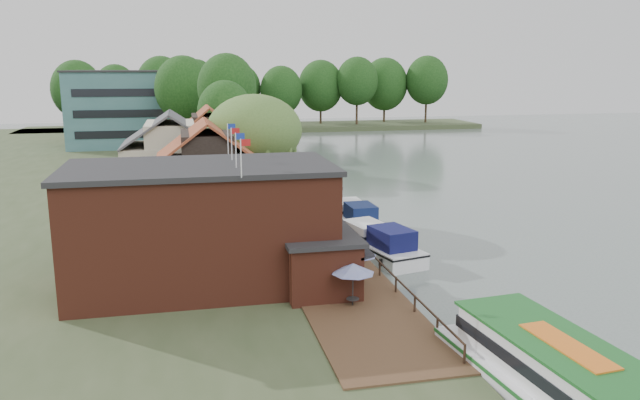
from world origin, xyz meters
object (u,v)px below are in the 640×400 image
hotel_block (149,108)px  cottage_b (171,157)px  umbrella_1 (358,266)px  cruiser_0 (377,239)px  umbrella_4 (315,232)px  tour_boat (577,393)px  pub (236,224)px  swan (440,338)px  umbrella_2 (337,254)px  cruiser_2 (327,193)px  cottage_c (209,145)px  umbrella_5 (320,222)px  umbrella_0 (353,284)px  willow (255,152)px  cottage_a (208,173)px  cruiser_1 (354,213)px  umbrella_3 (341,244)px

hotel_block → cottage_b: hotel_block is taller
umbrella_1 → cruiser_0: bearing=65.6°
umbrella_4 → tour_boat: bearing=-76.9°
pub → swan: 13.53m
umbrella_2 → cruiser_2: (5.02, 24.28, -1.08)m
cottage_c → umbrella_1: size_ratio=3.58×
cottage_b → umbrella_5: 20.08m
umbrella_0 → umbrella_4: bearing=88.7°
cottage_b → cruiser_0: 24.11m
umbrella_5 → pub: bearing=-129.6°
cottage_b → willow: willow is taller
cottage_a → cottage_c: size_ratio=1.01×
cottage_c → umbrella_0: (5.75, -39.40, -2.96)m
cottage_a → umbrella_4: size_ratio=3.49×
willow → umbrella_1: willow is taller
pub → umbrella_5: (7.02, 8.48, -2.36)m
umbrella_1 → umbrella_5: bearing=89.2°
cottage_b → tour_boat: (15.34, -42.17, -3.59)m
umbrella_2 → umbrella_4: same height
cottage_c → cruiser_2: 15.29m
umbrella_5 → cruiser_1: bearing=55.7°
umbrella_4 → umbrella_3: bearing=-73.8°
willow → cruiser_0: willow is taller
cruiser_0 → cottage_a: bearing=131.1°
umbrella_0 → umbrella_2: bearing=84.6°
hotel_block → cottage_c: hotel_block is taller
umbrella_0 → swan: bearing=-40.1°
umbrella_5 → hotel_block: bearing=103.5°
willow → umbrella_3: size_ratio=4.39×
hotel_block → cottage_b: (4.00, -46.00, -1.90)m
umbrella_4 → cruiser_1: umbrella_4 is taller
umbrella_2 → swan: 9.62m
cottage_c → umbrella_5: cottage_c is taller
cruiser_2 → tour_boat: tour_boat is taller
umbrella_1 → cruiser_0: umbrella_1 is taller
hotel_block → umbrella_4: 66.90m
cottage_a → willow: (4.50, 5.00, 0.96)m
pub → umbrella_1: pub is taller
pub → cottage_a: (-1.00, 15.00, 0.60)m
cottage_a → umbrella_0: bearing=-71.7°
umbrella_0 → cruiser_0: (5.16, 11.87, -1.01)m
willow → cruiser_2: (7.81, 4.54, -5.00)m
umbrella_0 → umbrella_4: (0.26, 11.16, 0.00)m
umbrella_4 → pub: bearing=-136.2°
umbrella_0 → swan: size_ratio=5.40×
umbrella_2 → cruiser_0: bearing=53.3°
willow → tour_boat: willow is taller
umbrella_4 → swan: bearing=-76.3°
willow → umbrella_1: (3.37, -22.45, -3.93)m
umbrella_3 → cruiser_1: umbrella_3 is taller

